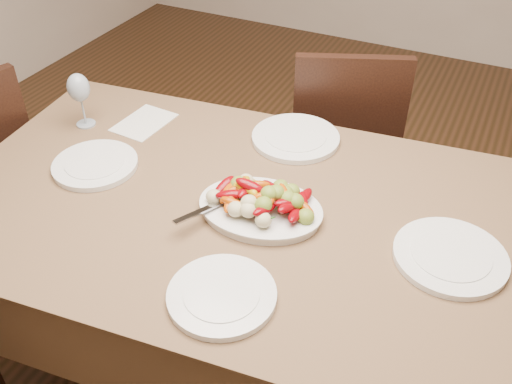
{
  "coord_description": "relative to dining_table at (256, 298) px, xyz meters",
  "views": [
    {
      "loc": [
        0.48,
        -1.14,
        1.8
      ],
      "look_at": [
        -0.07,
        -0.01,
        0.82
      ],
      "focal_mm": 40.0,
      "sensor_mm": 36.0,
      "label": 1
    }
  ],
  "objects": [
    {
      "name": "wine_glass",
      "position": [
        -0.74,
        0.16,
        0.48
      ],
      "size": [
        0.08,
        0.08,
        0.2
      ],
      "primitive_type": null,
      "color": "#8C99A5",
      "rests_on": "dining_table"
    },
    {
      "name": "serving_spoon",
      "position": [
        -0.04,
        -0.06,
        0.43
      ],
      "size": [
        0.28,
        0.16,
        0.03
      ],
      "primitive_type": null,
      "rotation": [
        0.0,
        0.0,
        -0.38
      ],
      "color": "#9EA0A8",
      "rests_on": "serving_platter"
    },
    {
      "name": "plate_right",
      "position": [
        0.54,
        0.04,
        0.39
      ],
      "size": [
        0.29,
        0.29,
        0.02
      ],
      "primitive_type": "cylinder",
      "color": "white",
      "rests_on": "dining_table"
    },
    {
      "name": "dining_table",
      "position": [
        0.0,
        0.0,
        0.0
      ],
      "size": [
        1.94,
        1.23,
        0.76
      ],
      "primitive_type": "cube",
      "rotation": [
        0.0,
        0.0,
        0.11
      ],
      "color": "brown",
      "rests_on": "ground"
    },
    {
      "name": "plate_near",
      "position": [
        0.07,
        -0.34,
        0.39
      ],
      "size": [
        0.26,
        0.26,
        0.02
      ],
      "primitive_type": "cylinder",
      "color": "white",
      "rests_on": "dining_table"
    },
    {
      "name": "menu_card",
      "position": [
        -0.56,
        0.26,
        0.38
      ],
      "size": [
        0.16,
        0.22,
        0.0
      ],
      "primitive_type": "cube",
      "rotation": [
        0.0,
        0.0,
        -0.07
      ],
      "color": "silver",
      "rests_on": "dining_table"
    },
    {
      "name": "plate_left",
      "position": [
        -0.54,
        -0.03,
        0.39
      ],
      "size": [
        0.27,
        0.27,
        0.02
      ],
      "primitive_type": "cylinder",
      "color": "white",
      "rests_on": "dining_table"
    },
    {
      "name": "serving_platter",
      "position": [
        0.02,
        -0.01,
        0.39
      ],
      "size": [
        0.37,
        0.29,
        0.02
      ],
      "primitive_type": "ellipsoid",
      "rotation": [
        0.0,
        0.0,
        0.11
      ],
      "color": "white",
      "rests_on": "dining_table"
    },
    {
      "name": "chair_far",
      "position": [
        -0.02,
        0.87,
        0.1
      ],
      "size": [
        0.55,
        0.55,
        0.95
      ],
      "primitive_type": null,
      "rotation": [
        0.0,
        0.0,
        3.53
      ],
      "color": "black",
      "rests_on": "ground"
    },
    {
      "name": "floor",
      "position": [
        0.07,
        0.01,
        -0.38
      ],
      "size": [
        6.0,
        6.0,
        0.0
      ],
      "primitive_type": "plane",
      "color": "#3A2311",
      "rests_on": "ground"
    },
    {
      "name": "plate_far",
      "position": [
        -0.04,
        0.38,
        0.39
      ],
      "size": [
        0.29,
        0.29,
        0.02
      ],
      "primitive_type": "cylinder",
      "color": "white",
      "rests_on": "dining_table"
    },
    {
      "name": "roasted_vegetables",
      "position": [
        0.02,
        -0.01,
        0.45
      ],
      "size": [
        0.3,
        0.22,
        0.09
      ],
      "primitive_type": null,
      "rotation": [
        0.0,
        0.0,
        0.11
      ],
      "color": "#6C0207",
      "rests_on": "serving_platter"
    }
  ]
}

